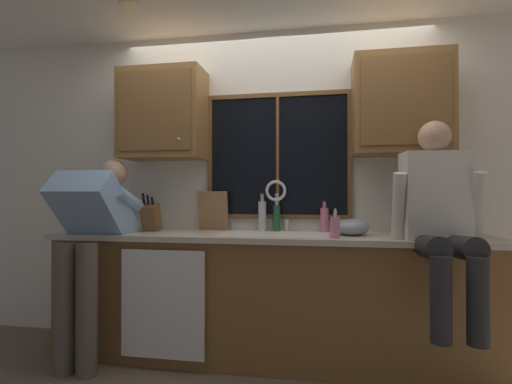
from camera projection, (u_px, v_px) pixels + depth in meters
back_wall at (273, 187)px, 3.15m from camera, size 5.51×0.12×2.55m
ceiling_downlight_left at (129, 5)px, 2.68m from camera, size 0.14×0.14×0.01m
window_glass at (278, 156)px, 3.08m from camera, size 1.10×0.02×0.95m
window_frame_top at (278, 95)px, 3.07m from camera, size 1.17×0.02×0.04m
window_frame_bottom at (278, 217)px, 3.06m from camera, size 1.17×0.02×0.04m
window_frame_left at (210, 157)px, 3.17m from camera, size 0.03×0.02×0.95m
window_frame_right at (350, 154)px, 2.97m from camera, size 0.03×0.02×0.95m
window_mullion_center at (278, 156)px, 3.07m from camera, size 0.02×0.02×0.95m
lower_cabinet_run at (267, 299)px, 2.80m from camera, size 3.11×0.58×0.88m
countertop at (266, 237)px, 2.78m from camera, size 3.17×0.62×0.04m
dishwasher_front at (163, 304)px, 2.60m from camera, size 0.60×0.02×0.74m
upper_cabinet_left at (163, 115)px, 3.08m from camera, size 0.68×0.36×0.72m
upper_cabinet_right at (401, 105)px, 2.76m from camera, size 0.68×0.36×0.72m
sink at (273, 247)px, 2.78m from camera, size 0.80×0.46×0.21m
faucet at (277, 199)px, 2.96m from camera, size 0.18×0.09×0.40m
person_standing at (92, 233)px, 2.73m from camera, size 0.53×0.72×1.49m
person_sitting_on_counter at (440, 211)px, 2.33m from camera, size 0.54×0.61×1.26m
knife_block at (151, 218)px, 3.00m from camera, size 0.12×0.18×0.32m
cutting_board at (213, 211)px, 3.09m from camera, size 0.25×0.09×0.32m
mixing_bowl at (352, 227)px, 2.71m from camera, size 0.25×0.25×0.12m
soap_dispenser at (335, 227)px, 2.51m from camera, size 0.06×0.07×0.20m
bottle_green_glass at (277, 217)px, 3.00m from camera, size 0.06×0.06×0.27m
bottle_tall_clear at (325, 219)px, 2.95m from camera, size 0.06×0.06×0.25m
bottle_amber_small at (262, 215)px, 2.99m from camera, size 0.06×0.06×0.31m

